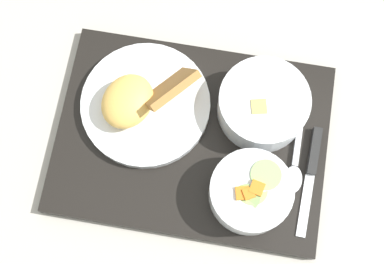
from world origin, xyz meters
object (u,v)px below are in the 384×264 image
at_px(knife, 312,163).
at_px(spoon, 295,160).
at_px(bowl_soup, 263,104).
at_px(bowl_salad, 251,192).
at_px(plate_main, 143,102).

height_order(knife, spoon, knife).
bearing_deg(spoon, bowl_soup, -137.56).
relative_size(bowl_salad, spoon, 0.81).
height_order(plate_main, spoon, plate_main).
bearing_deg(bowl_soup, bowl_salad, 94.17).
distance_m(bowl_salad, spoon, 0.10).
height_order(bowl_soup, knife, bowl_soup).
distance_m(bowl_salad, plate_main, 0.22).
bearing_deg(bowl_salad, bowl_soup, -85.83).
distance_m(knife, spoon, 0.03).
height_order(bowl_salad, bowl_soup, bowl_salad).
xyz_separation_m(bowl_soup, plate_main, (0.18, 0.04, -0.01)).
xyz_separation_m(bowl_soup, spoon, (-0.07, 0.07, -0.03)).
bearing_deg(knife, plate_main, -97.87).
relative_size(bowl_salad, bowl_soup, 0.88).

